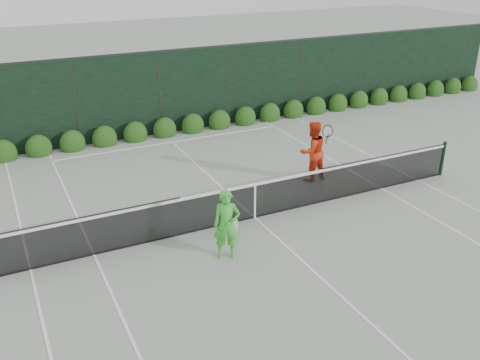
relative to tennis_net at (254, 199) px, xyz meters
name	(u,v)px	position (x,y,z in m)	size (l,w,h in m)	color
ground	(255,218)	(0.02, 0.00, -0.53)	(80.00, 80.00, 0.00)	gray
tennis_net	(254,199)	(0.00, 0.00, 0.00)	(12.90, 0.10, 1.07)	black
player_woman	(227,225)	(-1.40, -1.38, 0.28)	(0.70, 0.59, 1.63)	green
player_man	(312,151)	(2.66, 1.43, 0.38)	(0.95, 0.77, 1.81)	red
court_lines	(255,218)	(0.02, 0.00, -0.53)	(11.03, 23.83, 0.01)	white
windscreen_fence	(316,208)	(0.02, -2.71, 0.98)	(32.00, 21.07, 3.06)	black
hedge_row	(165,130)	(0.02, 7.15, -0.30)	(31.66, 0.65, 0.94)	#183D10
tennis_balls	(200,221)	(-1.32, 0.41, -0.50)	(3.24, 1.78, 0.07)	#BFF035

